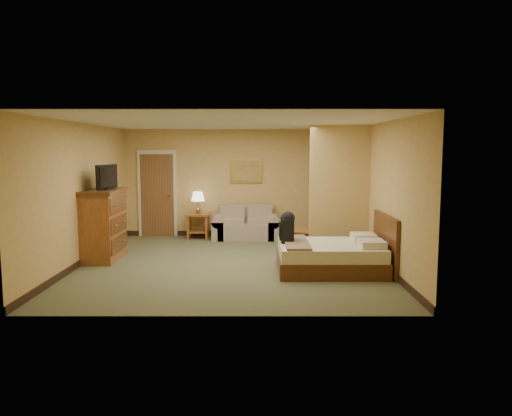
{
  "coord_description": "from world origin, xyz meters",
  "views": [
    {
      "loc": [
        0.47,
        -9.15,
        2.11
      ],
      "look_at": [
        0.46,
        0.6,
        0.97
      ],
      "focal_mm": 35.0,
      "sensor_mm": 36.0,
      "label": 1
    }
  ],
  "objects_px": {
    "coffee_table": "(302,235)",
    "dresser": "(103,224)",
    "bed": "(334,256)",
    "loveseat": "(246,228)"
  },
  "relations": [
    {
      "from": "coffee_table",
      "to": "dresser",
      "type": "xyz_separation_m",
      "value": [
        -3.92,
        -1.12,
        0.39
      ]
    },
    {
      "from": "dresser",
      "to": "bed",
      "type": "distance_m",
      "value": 4.42
    },
    {
      "from": "loveseat",
      "to": "coffee_table",
      "type": "distance_m",
      "value": 1.67
    },
    {
      "from": "coffee_table",
      "to": "bed",
      "type": "height_order",
      "value": "bed"
    },
    {
      "from": "coffee_table",
      "to": "bed",
      "type": "relative_size",
      "value": 0.43
    },
    {
      "from": "loveseat",
      "to": "coffee_table",
      "type": "xyz_separation_m",
      "value": [
        1.23,
        -1.13,
        0.03
      ]
    },
    {
      "from": "loveseat",
      "to": "coffee_table",
      "type": "relative_size",
      "value": 1.95
    },
    {
      "from": "bed",
      "to": "loveseat",
      "type": "bearing_deg",
      "value": 116.73
    },
    {
      "from": "loveseat",
      "to": "bed",
      "type": "relative_size",
      "value": 0.84
    },
    {
      "from": "dresser",
      "to": "bed",
      "type": "xyz_separation_m",
      "value": [
        4.3,
        -0.93,
        -0.41
      ]
    }
  ]
}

